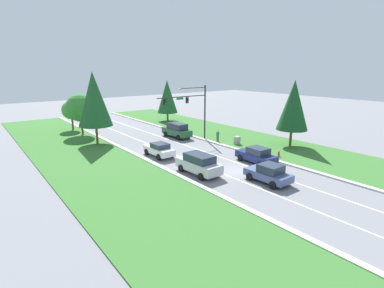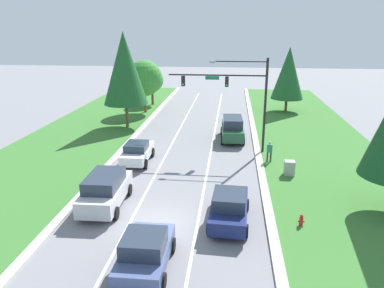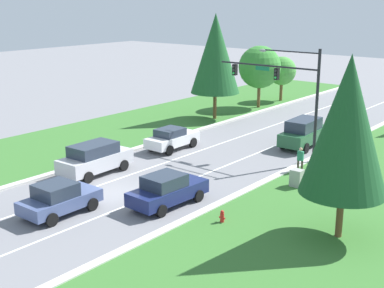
# 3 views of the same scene
# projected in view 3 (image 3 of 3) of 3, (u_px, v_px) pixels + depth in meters

# --- Properties ---
(ground_plane) EXTENTS (160.00, 160.00, 0.00)m
(ground_plane) POSITION_uv_depth(u_px,v_px,m) (116.00, 194.00, 30.65)
(ground_plane) COLOR slate
(curb_strip_right) EXTENTS (0.50, 90.00, 0.15)m
(curb_strip_right) POSITION_uv_depth(u_px,v_px,m) (192.00, 217.00, 27.19)
(curb_strip_right) COLOR beige
(curb_strip_right) RESTS_ON ground_plane
(curb_strip_left) EXTENTS (0.50, 90.00, 0.15)m
(curb_strip_left) POSITION_uv_depth(u_px,v_px,m) (55.00, 173.00, 34.08)
(curb_strip_left) COLOR beige
(curb_strip_left) RESTS_ON ground_plane
(grass_verge_right) EXTENTS (10.00, 90.00, 0.08)m
(grass_verge_right) POSITION_uv_depth(u_px,v_px,m) (283.00, 247.00, 24.00)
(grass_verge_right) COLOR #38702D
(grass_verge_right) RESTS_ON ground_plane
(grass_verge_left) EXTENTS (10.00, 90.00, 0.08)m
(grass_verge_left) POSITION_uv_depth(u_px,v_px,m) (9.00, 158.00, 37.28)
(grass_verge_left) COLOR #38702D
(grass_verge_left) RESTS_ON ground_plane
(lane_stripe_inner_left) EXTENTS (0.14, 81.00, 0.01)m
(lane_stripe_inner_left) POSITION_uv_depth(u_px,v_px,m) (95.00, 187.00, 31.75)
(lane_stripe_inner_left) COLOR white
(lane_stripe_inner_left) RESTS_ON ground_plane
(lane_stripe_inner_right) EXTENTS (0.14, 81.00, 0.01)m
(lane_stripe_inner_right) POSITION_uv_depth(u_px,v_px,m) (139.00, 201.00, 29.55)
(lane_stripe_inner_right) COLOR white
(lane_stripe_inner_right) RESTS_ON ground_plane
(traffic_signal_mast) EXTENTS (7.87, 0.41, 7.69)m
(traffic_signal_mast) POSITION_uv_depth(u_px,v_px,m) (287.00, 85.00, 36.31)
(traffic_signal_mast) COLOR black
(traffic_signal_mast) RESTS_ON ground_plane
(white_sedan) EXTENTS (2.01, 4.41, 1.62)m
(white_sedan) POSITION_uv_depth(u_px,v_px,m) (172.00, 138.00, 39.39)
(white_sedan) COLOR white
(white_sedan) RESTS_ON ground_plane
(navy_sedan) EXTENTS (2.24, 4.73, 1.76)m
(navy_sedan) POSITION_uv_depth(u_px,v_px,m) (167.00, 190.00, 28.73)
(navy_sedan) COLOR navy
(navy_sedan) RESTS_ON ground_plane
(slate_blue_sedan) EXTENTS (2.17, 4.20, 1.71)m
(slate_blue_sedan) POSITION_uv_depth(u_px,v_px,m) (59.00, 199.00, 27.55)
(slate_blue_sedan) COLOR #475684
(slate_blue_sedan) RESTS_ON ground_plane
(silver_suv) EXTENTS (2.28, 4.99, 2.00)m
(silver_suv) POSITION_uv_depth(u_px,v_px,m) (95.00, 158.00, 33.83)
(silver_suv) COLOR silver
(silver_suv) RESTS_ON ground_plane
(forest_suv) EXTENTS (2.26, 5.18, 2.13)m
(forest_suv) POSITION_uv_depth(u_px,v_px,m) (304.00, 132.00, 40.06)
(forest_suv) COLOR #235633
(forest_suv) RESTS_ON ground_plane
(utility_cabinet) EXTENTS (0.70, 0.60, 1.10)m
(utility_cabinet) POSITION_uv_depth(u_px,v_px,m) (297.00, 179.00, 31.49)
(utility_cabinet) COLOR #9E9E99
(utility_cabinet) RESTS_ON ground_plane
(pedestrian) EXTENTS (0.41, 0.27, 1.69)m
(pedestrian) POSITION_uv_depth(u_px,v_px,m) (300.00, 159.00, 34.02)
(pedestrian) COLOR #42382D
(pedestrian) RESTS_ON ground_plane
(fire_hydrant) EXTENTS (0.34, 0.20, 0.70)m
(fire_hydrant) POSITION_uv_depth(u_px,v_px,m) (222.00, 217.00, 26.51)
(fire_hydrant) COLOR red
(fire_hydrant) RESTS_ON ground_plane
(conifer_near_right_tree) EXTENTS (3.95, 3.95, 8.56)m
(conifer_near_right_tree) POSITION_uv_depth(u_px,v_px,m) (347.00, 126.00, 23.59)
(conifer_near_right_tree) COLOR brown
(conifer_near_right_tree) RESTS_ON ground_plane
(oak_near_left_tree) EXTENTS (4.23, 4.23, 6.29)m
(oak_near_left_tree) POSITION_uv_depth(u_px,v_px,m) (260.00, 67.00, 53.34)
(oak_near_left_tree) COLOR brown
(oak_near_left_tree) RESTS_ON ground_plane
(oak_far_left_tree) EXTENTS (3.03, 3.03, 4.82)m
(oak_far_left_tree) POSITION_uv_depth(u_px,v_px,m) (282.00, 71.00, 57.11)
(oak_far_left_tree) COLOR brown
(oak_far_left_tree) RESTS_ON ground_plane
(conifer_mid_left_tree) EXTENTS (4.43, 4.43, 9.59)m
(conifer_mid_left_tree) POSITION_uv_depth(u_px,v_px,m) (215.00, 54.00, 47.76)
(conifer_mid_left_tree) COLOR brown
(conifer_mid_left_tree) RESTS_ON ground_plane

